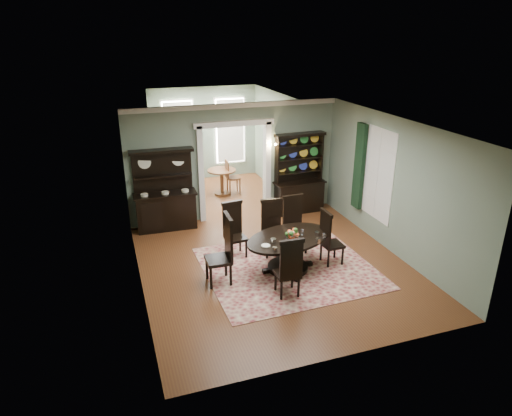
{
  "coord_description": "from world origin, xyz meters",
  "views": [
    {
      "loc": [
        -3.11,
        -7.96,
        4.74
      ],
      "look_at": [
        -0.22,
        0.6,
        1.14
      ],
      "focal_mm": 32.0,
      "sensor_mm": 36.0,
      "label": 1
    }
  ],
  "objects_px": {
    "dining_table": "(288,247)",
    "welsh_dresser": "(299,184)",
    "parlor_table": "(222,178)",
    "sideboard": "(165,202)"
  },
  "relations": [
    {
      "from": "dining_table",
      "to": "welsh_dresser",
      "type": "bearing_deg",
      "value": 44.58
    },
    {
      "from": "welsh_dresser",
      "to": "parlor_table",
      "type": "xyz_separation_m",
      "value": [
        -1.66,
        1.95,
        -0.27
      ]
    },
    {
      "from": "dining_table",
      "to": "sideboard",
      "type": "relative_size",
      "value": 1.1
    },
    {
      "from": "parlor_table",
      "to": "dining_table",
      "type": "bearing_deg",
      "value": -88.53
    },
    {
      "from": "dining_table",
      "to": "parlor_table",
      "type": "distance_m",
      "value": 4.92
    },
    {
      "from": "dining_table",
      "to": "sideboard",
      "type": "height_order",
      "value": "sideboard"
    },
    {
      "from": "dining_table",
      "to": "parlor_table",
      "type": "relative_size",
      "value": 2.64
    },
    {
      "from": "dining_table",
      "to": "welsh_dresser",
      "type": "height_order",
      "value": "welsh_dresser"
    },
    {
      "from": "sideboard",
      "to": "welsh_dresser",
      "type": "bearing_deg",
      "value": 1.61
    },
    {
      "from": "dining_table",
      "to": "sideboard",
      "type": "distance_m",
      "value": 3.62
    }
  ]
}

